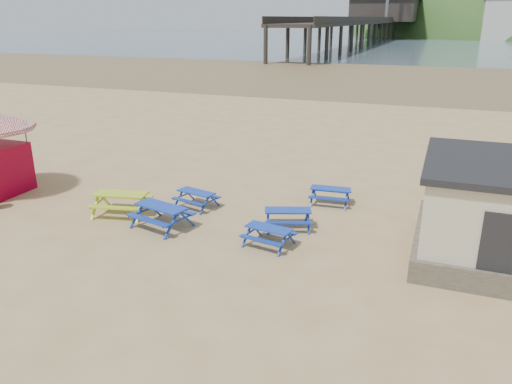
% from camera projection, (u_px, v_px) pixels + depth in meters
% --- Properties ---
extents(ground, '(400.00, 400.00, 0.00)m').
position_uv_depth(ground, '(218.00, 228.00, 18.16)').
color(ground, tan).
rests_on(ground, ground).
extents(wet_sand, '(400.00, 400.00, 0.00)m').
position_uv_depth(wet_sand, '(392.00, 75.00, 66.64)').
color(wet_sand, brown).
rests_on(wet_sand, ground).
extents(sea, '(400.00, 400.00, 0.00)m').
position_uv_depth(sea, '(432.00, 41.00, 168.02)').
color(sea, '#485A67').
rests_on(sea, ground).
extents(picnic_table_blue_a, '(1.81, 1.58, 0.66)m').
position_uv_depth(picnic_table_blue_a, '(196.00, 199.00, 20.05)').
color(picnic_table_blue_a, '#0933B0').
rests_on(picnic_table_blue_a, ground).
extents(picnic_table_blue_b, '(1.70, 1.41, 0.67)m').
position_uv_depth(picnic_table_blue_b, '(330.00, 196.00, 20.41)').
color(picnic_table_blue_b, '#0933B0').
rests_on(picnic_table_blue_b, ground).
extents(picnic_table_blue_c, '(2.02, 1.83, 0.69)m').
position_uv_depth(picnic_table_blue_c, '(288.00, 219.00, 18.06)').
color(picnic_table_blue_c, '#0933B0').
rests_on(picnic_table_blue_c, ground).
extents(picnic_table_blue_d, '(2.30, 2.02, 0.83)m').
position_uv_depth(picnic_table_blue_d, '(162.00, 216.00, 18.09)').
color(picnic_table_blue_d, '#0933B0').
rests_on(picnic_table_blue_d, ground).
extents(picnic_table_blue_e, '(1.75, 1.51, 0.65)m').
position_uv_depth(picnic_table_blue_e, '(269.00, 236.00, 16.64)').
color(picnic_table_blue_e, '#0933B0').
rests_on(picnic_table_blue_e, ground).
extents(picnic_table_yellow, '(2.35, 2.05, 0.86)m').
position_uv_depth(picnic_table_yellow, '(121.00, 203.00, 19.30)').
color(picnic_table_yellow, '#9ECA29').
rests_on(picnic_table_yellow, ground).
extents(pier, '(24.00, 220.00, 39.29)m').
position_uv_depth(pier, '(382.00, 23.00, 179.55)').
color(pier, black).
rests_on(pier, ground).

